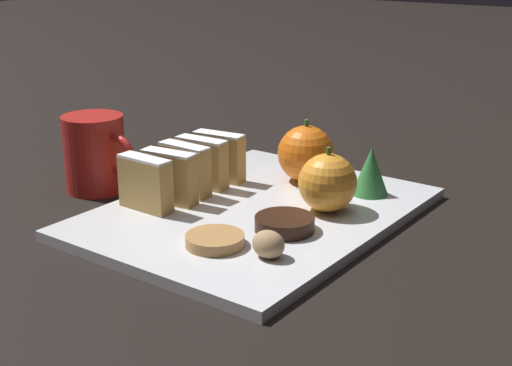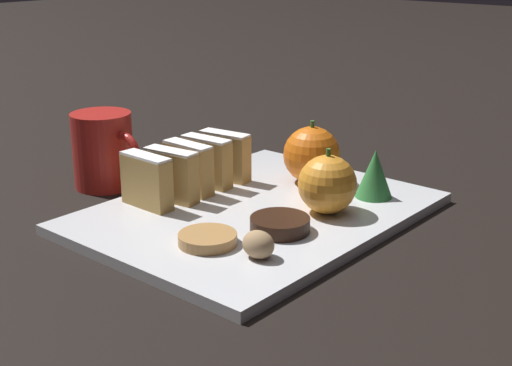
# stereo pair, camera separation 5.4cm
# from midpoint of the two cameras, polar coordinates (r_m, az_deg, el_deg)

# --- Properties ---
(ground_plane) EXTENTS (6.00, 6.00, 0.00)m
(ground_plane) POSITION_cam_midpoint_polar(r_m,az_deg,el_deg) (0.81, -1.92, -2.82)
(ground_plane) COLOR black
(serving_platter) EXTENTS (0.29, 0.38, 0.01)m
(serving_platter) POSITION_cam_midpoint_polar(r_m,az_deg,el_deg) (0.81, -1.92, -2.43)
(serving_platter) COLOR silver
(serving_platter) RESTS_ON ground_plane
(stollen_slice_front) EXTENTS (0.07, 0.02, 0.06)m
(stollen_slice_front) POSITION_cam_midpoint_polar(r_m,az_deg,el_deg) (0.81, -10.75, -0.06)
(stollen_slice_front) COLOR tan
(stollen_slice_front) RESTS_ON serving_platter
(stollen_slice_second) EXTENTS (0.07, 0.03, 0.06)m
(stollen_slice_second) POSITION_cam_midpoint_polar(r_m,az_deg,el_deg) (0.83, -8.84, 0.45)
(stollen_slice_second) COLOR tan
(stollen_slice_second) RESTS_ON serving_platter
(stollen_slice_third) EXTENTS (0.07, 0.02, 0.06)m
(stollen_slice_third) POSITION_cam_midpoint_polar(r_m,az_deg,el_deg) (0.85, -7.55, 1.06)
(stollen_slice_third) COLOR tan
(stollen_slice_third) RESTS_ON serving_platter
(stollen_slice_fourth) EXTENTS (0.07, 0.03, 0.06)m
(stollen_slice_fourth) POSITION_cam_midpoint_polar(r_m,az_deg,el_deg) (0.88, -6.15, 1.60)
(stollen_slice_fourth) COLOR tan
(stollen_slice_fourth) RESTS_ON serving_platter
(stollen_slice_fifth) EXTENTS (0.07, 0.03, 0.06)m
(stollen_slice_fifth) POSITION_cam_midpoint_polar(r_m,az_deg,el_deg) (0.90, -4.73, 2.09)
(stollen_slice_fifth) COLOR tan
(stollen_slice_fifth) RESTS_ON serving_platter
(orange_near) EXTENTS (0.07, 0.07, 0.08)m
(orange_near) POSITION_cam_midpoint_polar(r_m,az_deg,el_deg) (0.89, 2.26, 2.34)
(orange_near) COLOR orange
(orange_near) RESTS_ON serving_platter
(orange_far) EXTENTS (0.07, 0.07, 0.07)m
(orange_far) POSITION_cam_midpoint_polar(r_m,az_deg,el_deg) (0.79, 3.79, -0.00)
(orange_far) COLOR orange
(orange_far) RESTS_ON serving_platter
(walnut) EXTENTS (0.03, 0.03, 0.03)m
(walnut) POSITION_cam_midpoint_polar(r_m,az_deg,el_deg) (0.68, -1.30, -4.95)
(walnut) COLOR tan
(walnut) RESTS_ON serving_platter
(chocolate_cookie) EXTENTS (0.06, 0.06, 0.02)m
(chocolate_cookie) POSITION_cam_midpoint_polar(r_m,az_deg,el_deg) (0.74, 0.21, -3.30)
(chocolate_cookie) COLOR black
(chocolate_cookie) RESTS_ON serving_platter
(gingerbread_cookie) EXTENTS (0.06, 0.06, 0.01)m
(gingerbread_cookie) POSITION_cam_midpoint_polar(r_m,az_deg,el_deg) (0.71, -5.50, -4.61)
(gingerbread_cookie) COLOR #B27F47
(gingerbread_cookie) RESTS_ON serving_platter
(evergreen_sprig) EXTENTS (0.04, 0.04, 0.06)m
(evergreen_sprig) POSITION_cam_midpoint_polar(r_m,az_deg,el_deg) (0.85, 7.37, 0.93)
(evergreen_sprig) COLOR #2D7538
(evergreen_sprig) RESTS_ON serving_platter
(coffee_mug) EXTENTS (0.11, 0.08, 0.10)m
(coffee_mug) POSITION_cam_midpoint_polar(r_m,az_deg,el_deg) (0.92, -14.38, 2.30)
(coffee_mug) COLOR red
(coffee_mug) RESTS_ON ground_plane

